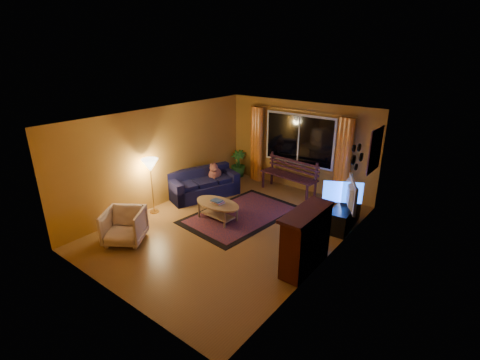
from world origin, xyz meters
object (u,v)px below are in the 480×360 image
Objects in this scene: bench at (288,184)px; tv_console at (344,216)px; floor_lamp at (152,187)px; coffee_table at (218,211)px; sofa at (204,183)px; armchair at (124,225)px.

bench is 2.23m from tv_console.
floor_lamp is 1.13× the size of coffee_table.
floor_lamp is 4.58m from tv_console.
coffee_table is at bearing 23.71° from floor_lamp.
bench is at bearing 64.03° from sofa.
armchair is at bearing -63.21° from floor_lamp.
tv_console is at bearing 31.43° from coffee_table.
tv_console is at bearing 11.43° from armchair.
tv_console is (4.00, 2.18, -0.43)m from floor_lamp.
sofa is at bearing 79.13° from floor_lamp.
sofa is 1.35× the size of floor_lamp.
floor_lamp is at bearing -156.29° from coffee_table.
sofa is (-1.69, -1.64, 0.12)m from bench.
armchair is at bearing -138.69° from tv_console.
armchair is at bearing -62.66° from sofa.
bench is 1.39× the size of tv_console.
sofa reaches higher than coffee_table.
bench is 1.39× the size of coffee_table.
bench is 2.51m from coffee_table.
armchair is 0.58× the size of floor_lamp.
bench and tv_console have the same top height.
floor_lamp reaches higher than sofa.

